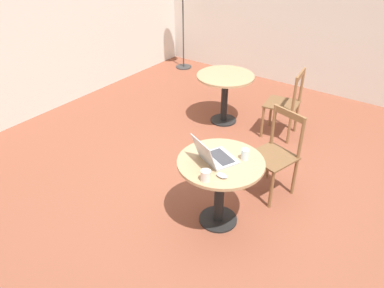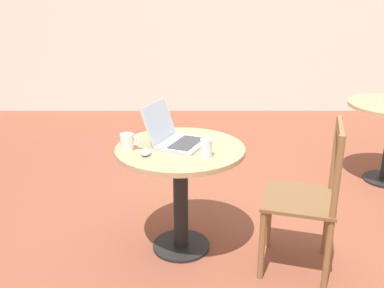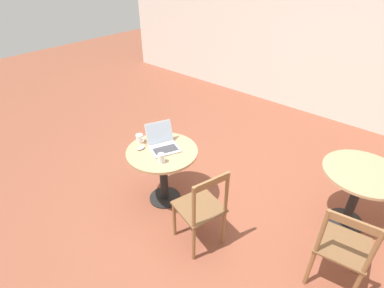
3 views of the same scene
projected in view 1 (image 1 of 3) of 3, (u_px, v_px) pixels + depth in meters
The scene contains 11 objects.
ground_plane at pixel (225, 189), 4.14m from camera, with size 16.00×16.00×0.00m, color brown.
wall_back at pixel (25, 22), 5.04m from camera, with size 9.40×0.06×2.70m.
wall_side at pixel (341, 10), 5.65m from camera, with size 0.06×9.40×2.70m.
cafe_table_near at pixel (220, 175), 3.43m from camera, with size 0.79×0.79×0.71m.
cafe_table_mid at pixel (225, 86), 5.20m from camera, with size 0.79×0.79×0.71m.
chair_near_right at pixel (275, 155), 3.89m from camera, with size 0.51×0.51×0.93m.
chair_mid_front at pixel (285, 104), 4.90m from camera, with size 0.47×0.47×0.93m.
laptop at pixel (214, 156), 3.33m from camera, with size 0.43×0.42×0.25m.
mouse at pixel (222, 175), 3.14m from camera, with size 0.06×0.10×0.03m.
mug at pixel (206, 175), 3.09m from camera, with size 0.12×0.08×0.10m.
drinking_glass at pixel (245, 154), 3.35m from camera, with size 0.07×0.07×0.10m.
Camera 1 is at (-2.85, -1.61, 2.61)m, focal length 35.00 mm.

